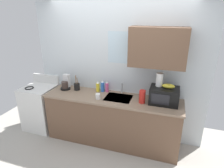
{
  "coord_description": "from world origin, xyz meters",
  "views": [
    {
      "loc": [
        0.95,
        -2.93,
        2.31
      ],
      "look_at": [
        0.0,
        0.0,
        1.15
      ],
      "focal_mm": 30.86,
      "sensor_mm": 36.0,
      "label": 1
    }
  ],
  "objects_px": {
    "dish_soap_bottle_yellow": "(98,87)",
    "cereal_canister": "(142,97)",
    "microwave": "(164,95)",
    "dish_soap_bottle_blue": "(102,86)",
    "dish_soap_bottle_pink": "(107,87)",
    "stove_range": "(41,107)",
    "mug_white": "(98,96)",
    "coffee_maker": "(66,84)",
    "utensil_crock": "(77,86)",
    "paper_towel_roll": "(159,80)",
    "banana_bunch": "(168,86)"
  },
  "relations": [
    {
      "from": "utensil_crock",
      "to": "mug_white",
      "type": "bearing_deg",
      "value": -25.8
    },
    {
      "from": "dish_soap_bottle_pink",
      "to": "dish_soap_bottle_yellow",
      "type": "xyz_separation_m",
      "value": [
        -0.17,
        -0.04,
        -0.0
      ]
    },
    {
      "from": "mug_white",
      "to": "utensil_crock",
      "type": "xyz_separation_m",
      "value": [
        -0.54,
        0.26,
        0.02
      ]
    },
    {
      "from": "dish_soap_bottle_blue",
      "to": "mug_white",
      "type": "xyz_separation_m",
      "value": [
        0.04,
        -0.34,
        -0.05
      ]
    },
    {
      "from": "dish_soap_bottle_pink",
      "to": "stove_range",
      "type": "bearing_deg",
      "value": -171.24
    },
    {
      "from": "stove_range",
      "to": "microwave",
      "type": "relative_size",
      "value": 2.35
    },
    {
      "from": "microwave",
      "to": "dish_soap_bottle_yellow",
      "type": "bearing_deg",
      "value": 174.05
    },
    {
      "from": "paper_towel_roll",
      "to": "stove_range",
      "type": "bearing_deg",
      "value": -177.63
    },
    {
      "from": "microwave",
      "to": "utensil_crock",
      "type": "height_order",
      "value": "utensil_crock"
    },
    {
      "from": "microwave",
      "to": "coffee_maker",
      "type": "bearing_deg",
      "value": 178.15
    },
    {
      "from": "coffee_maker",
      "to": "dish_soap_bottle_pink",
      "type": "height_order",
      "value": "coffee_maker"
    },
    {
      "from": "dish_soap_bottle_pink",
      "to": "cereal_canister",
      "type": "bearing_deg",
      "value": -20.77
    },
    {
      "from": "banana_bunch",
      "to": "dish_soap_bottle_pink",
      "type": "height_order",
      "value": "banana_bunch"
    },
    {
      "from": "microwave",
      "to": "dish_soap_bottle_blue",
      "type": "relative_size",
      "value": 2.13
    },
    {
      "from": "paper_towel_roll",
      "to": "coffee_maker",
      "type": "relative_size",
      "value": 0.79
    },
    {
      "from": "dish_soap_bottle_yellow",
      "to": "cereal_canister",
      "type": "relative_size",
      "value": 0.91
    },
    {
      "from": "dish_soap_bottle_blue",
      "to": "stove_range",
      "type": "bearing_deg",
      "value": -171.39
    },
    {
      "from": "dish_soap_bottle_yellow",
      "to": "mug_white",
      "type": "xyz_separation_m",
      "value": [
        0.13,
        -0.31,
        -0.04
      ]
    },
    {
      "from": "mug_white",
      "to": "stove_range",
      "type": "bearing_deg",
      "value": 173.92
    },
    {
      "from": "mug_white",
      "to": "utensil_crock",
      "type": "distance_m",
      "value": 0.6
    },
    {
      "from": "stove_range",
      "to": "banana_bunch",
      "type": "bearing_deg",
      "value": 1.07
    },
    {
      "from": "cereal_canister",
      "to": "stove_range",
      "type": "bearing_deg",
      "value": 178.54
    },
    {
      "from": "mug_white",
      "to": "cereal_canister",
      "type": "bearing_deg",
      "value": 6.89
    },
    {
      "from": "dish_soap_bottle_blue",
      "to": "cereal_canister",
      "type": "relative_size",
      "value": 0.99
    },
    {
      "from": "dish_soap_bottle_blue",
      "to": "utensil_crock",
      "type": "height_order",
      "value": "utensil_crock"
    },
    {
      "from": "microwave",
      "to": "stove_range",
      "type": "bearing_deg",
      "value": -178.94
    },
    {
      "from": "coffee_maker",
      "to": "mug_white",
      "type": "xyz_separation_m",
      "value": [
        0.77,
        -0.25,
        -0.06
      ]
    },
    {
      "from": "microwave",
      "to": "coffee_maker",
      "type": "xyz_separation_m",
      "value": [
        -1.85,
        0.06,
        -0.03
      ]
    },
    {
      "from": "coffee_maker",
      "to": "dish_soap_bottle_yellow",
      "type": "xyz_separation_m",
      "value": [
        0.64,
        0.07,
        -0.01
      ]
    },
    {
      "from": "dish_soap_bottle_blue",
      "to": "dish_soap_bottle_yellow",
      "type": "xyz_separation_m",
      "value": [
        -0.08,
        -0.03,
        -0.01
      ]
    },
    {
      "from": "dish_soap_bottle_blue",
      "to": "dish_soap_bottle_yellow",
      "type": "distance_m",
      "value": 0.09
    },
    {
      "from": "microwave",
      "to": "banana_bunch",
      "type": "height_order",
      "value": "banana_bunch"
    },
    {
      "from": "coffee_maker",
      "to": "stove_range",
      "type": "bearing_deg",
      "value": -169.76
    },
    {
      "from": "paper_towel_roll",
      "to": "microwave",
      "type": "bearing_deg",
      "value": -27.38
    },
    {
      "from": "microwave",
      "to": "banana_bunch",
      "type": "xyz_separation_m",
      "value": [
        0.05,
        0.0,
        0.17
      ]
    },
    {
      "from": "dish_soap_bottle_yellow",
      "to": "dish_soap_bottle_pink",
      "type": "bearing_deg",
      "value": 14.37
    },
    {
      "from": "microwave",
      "to": "dish_soap_bottle_pink",
      "type": "distance_m",
      "value": 1.06
    },
    {
      "from": "cereal_canister",
      "to": "paper_towel_roll",
      "type": "bearing_deg",
      "value": 32.01
    },
    {
      "from": "dish_soap_bottle_blue",
      "to": "paper_towel_roll",
      "type": "bearing_deg",
      "value": -5.59
    },
    {
      "from": "coffee_maker",
      "to": "dish_soap_bottle_pink",
      "type": "relative_size",
      "value": 1.36
    },
    {
      "from": "banana_bunch",
      "to": "mug_white",
      "type": "bearing_deg",
      "value": -170.5
    },
    {
      "from": "banana_bunch",
      "to": "stove_range",
      "type": "bearing_deg",
      "value": -178.93
    },
    {
      "from": "paper_towel_roll",
      "to": "utensil_crock",
      "type": "bearing_deg",
      "value": 179.26
    },
    {
      "from": "dish_soap_bottle_blue",
      "to": "utensil_crock",
      "type": "bearing_deg",
      "value": -170.66
    },
    {
      "from": "coffee_maker",
      "to": "dish_soap_bottle_pink",
      "type": "bearing_deg",
      "value": 7.69
    },
    {
      "from": "banana_bunch",
      "to": "mug_white",
      "type": "distance_m",
      "value": 1.18
    },
    {
      "from": "dish_soap_bottle_blue",
      "to": "dish_soap_bottle_yellow",
      "type": "height_order",
      "value": "dish_soap_bottle_blue"
    },
    {
      "from": "banana_bunch",
      "to": "utensil_crock",
      "type": "xyz_separation_m",
      "value": [
        -1.67,
        0.07,
        -0.23
      ]
    },
    {
      "from": "paper_towel_roll",
      "to": "mug_white",
      "type": "xyz_separation_m",
      "value": [
        -0.98,
        -0.24,
        -0.33
      ]
    },
    {
      "from": "microwave",
      "to": "paper_towel_roll",
      "type": "relative_size",
      "value": 2.09
    }
  ]
}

